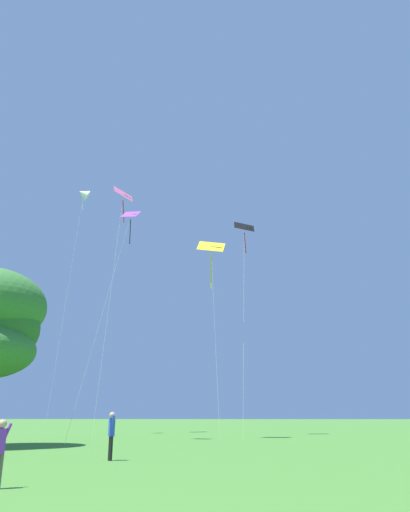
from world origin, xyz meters
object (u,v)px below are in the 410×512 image
(kite_black_large, at_px, (244,234))
(person_with_spool, at_px, (0,446))
(kite_white_distant, at_px, (83,194))
(person_near_tree, at_px, (111,431))
(kite_yellow_diamond, at_px, (211,256))
(kite_purple_streamer, at_px, (129,225))
(kite_pink_low, at_px, (123,202))

(kite_black_large, xyz_separation_m, person_with_spool, (-7.36, -32.68, -17.84))
(kite_white_distant, height_order, person_with_spool, kite_white_distant)
(person_near_tree, distance_m, person_with_spool, 7.68)
(kite_black_large, distance_m, person_with_spool, 37.95)
(kite_yellow_diamond, distance_m, person_near_tree, 22.86)
(person_near_tree, relative_size, person_with_spool, 1.13)
(person_near_tree, bearing_deg, kite_black_large, 75.74)
(kite_white_distant, height_order, kite_purple_streamer, kite_white_distant)
(person_with_spool, bearing_deg, kite_black_large, 77.31)
(kite_white_distant, bearing_deg, person_with_spool, -74.11)
(kite_white_distant, xyz_separation_m, person_near_tree, (10.52, -25.87, -22.88))
(kite_white_distant, xyz_separation_m, kite_purple_streamer, (7.40, -10.66, -7.91))
(kite_black_large, relative_size, kite_purple_streamer, 1.17)
(kite_pink_low, height_order, kite_yellow_diamond, kite_pink_low)
(kite_black_large, height_order, kite_yellow_diamond, kite_black_large)
(kite_white_distant, distance_m, kite_yellow_diamond, 18.46)
(kite_yellow_diamond, bearing_deg, person_near_tree, -100.24)
(kite_yellow_diamond, bearing_deg, person_with_spool, -99.41)
(kite_yellow_diamond, height_order, person_near_tree, kite_yellow_diamond)
(kite_white_distant, distance_m, kite_purple_streamer, 15.20)
(kite_black_large, distance_m, person_near_tree, 31.35)
(kite_purple_streamer, height_order, person_near_tree, kite_purple_streamer)
(kite_white_distant, xyz_separation_m, person_with_spool, (9.53, -33.48, -23.01))
(kite_pink_low, distance_m, kite_purple_streamer, 16.40)
(kite_white_distant, relative_size, kite_black_large, 1.21)
(kite_pink_low, bearing_deg, kite_white_distant, -140.18)
(person_with_spool, bearing_deg, kite_white_distant, 105.89)
(kite_white_distant, xyz_separation_m, kite_black_large, (16.89, -0.80, -5.17))
(kite_black_large, xyz_separation_m, person_near_tree, (-6.37, -25.07, -17.71))
(kite_white_distant, distance_m, kite_black_large, 17.68)
(kite_pink_low, distance_m, person_near_tree, 37.68)
(kite_purple_streamer, bearing_deg, person_near_tree, -78.43)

